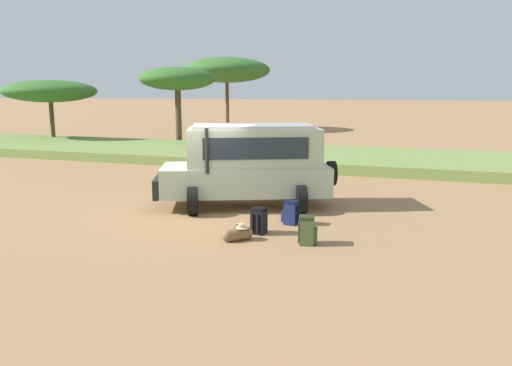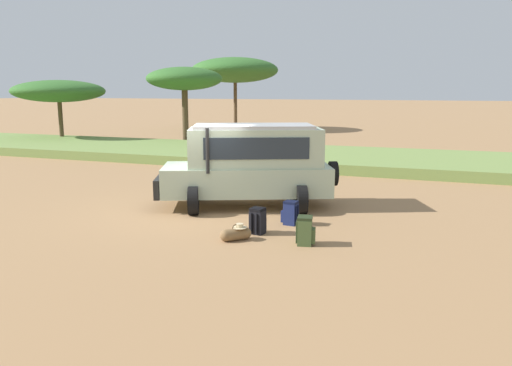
% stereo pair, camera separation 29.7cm
% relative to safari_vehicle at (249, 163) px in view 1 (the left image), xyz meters
% --- Properties ---
extents(ground_plane, '(320.00, 320.00, 0.00)m').
position_rel_safari_vehicle_xyz_m(ground_plane, '(-1.07, -1.17, -1.29)').
color(ground_plane, '#9E754C').
extents(grass_bank, '(120.00, 7.00, 0.44)m').
position_rel_safari_vehicle_xyz_m(grass_bank, '(-1.07, 9.79, -1.07)').
color(grass_bank, olive).
rests_on(grass_bank, ground_plane).
extents(safari_vehicle, '(5.39, 3.81, 2.44)m').
position_rel_safari_vehicle_xyz_m(safari_vehicle, '(0.00, 0.00, 0.00)').
color(safari_vehicle, '#B2C6A8').
rests_on(safari_vehicle, ground_plane).
extents(backpack_beside_front_wheel, '(0.47, 0.44, 0.65)m').
position_rel_safari_vehicle_xyz_m(backpack_beside_front_wheel, '(2.50, -3.12, -0.98)').
color(backpack_beside_front_wheel, '#42562D').
rests_on(backpack_beside_front_wheel, ground_plane).
extents(backpack_cluster_center, '(0.45, 0.34, 0.62)m').
position_rel_safari_vehicle_xyz_m(backpack_cluster_center, '(1.71, -1.60, -0.99)').
color(backpack_cluster_center, navy).
rests_on(backpack_cluster_center, ground_plane).
extents(backpack_near_rear_wheel, '(0.37, 0.44, 0.64)m').
position_rel_safari_vehicle_xyz_m(backpack_near_rear_wheel, '(1.20, -2.67, -0.98)').
color(backpack_near_rear_wheel, black).
rests_on(backpack_near_rear_wheel, ground_plane).
extents(duffel_bag_low_black_case, '(0.63, 0.62, 0.39)m').
position_rel_safari_vehicle_xyz_m(duffel_bag_low_black_case, '(0.91, -3.36, -1.14)').
color(duffel_bag_low_black_case, brown).
rests_on(duffel_bag_low_black_case, ground_plane).
extents(acacia_tree_far_left, '(5.88, 5.68, 4.05)m').
position_rel_safari_vehicle_xyz_m(acacia_tree_far_left, '(-17.87, 12.52, 2.04)').
color(acacia_tree_far_left, brown).
rests_on(acacia_tree_far_left, ground_plane).
extents(acacia_tree_left_mid, '(7.33, 7.71, 6.15)m').
position_rel_safari_vehicle_xyz_m(acacia_tree_left_mid, '(-11.45, 26.69, 3.78)').
color(acacia_tree_left_mid, brown).
rests_on(acacia_tree_left_mid, ground_plane).
extents(acacia_tree_centre_back, '(4.64, 4.41, 4.79)m').
position_rel_safari_vehicle_xyz_m(acacia_tree_centre_back, '(-9.43, 13.72, 2.76)').
color(acacia_tree_centre_back, brown).
rests_on(acacia_tree_centre_back, ground_plane).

